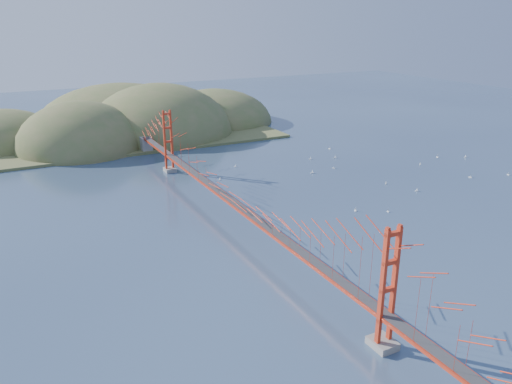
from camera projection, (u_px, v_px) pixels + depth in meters
name	position (u px, v px, depth m)	size (l,w,h in m)	color
ground	(238.00, 227.00, 69.49)	(320.00, 320.00, 0.00)	#304460
bridge	(237.00, 179.00, 67.32)	(2.20, 94.40, 12.00)	gray
far_headlands	(131.00, 131.00, 127.84)	(84.00, 58.00, 25.00)	olive
sailboat_0	(388.00, 211.00, 74.98)	(0.44, 0.50, 0.57)	white
sailboat_15	(330.00, 148.00, 110.67)	(0.54, 0.63, 0.72)	white
sailboat_12	(235.00, 166.00, 97.44)	(0.52, 0.47, 0.59)	white
sailboat_9	(437.00, 157.00, 104.00)	(0.60, 0.62, 0.70)	white
sailboat_8	(420.00, 164.00, 98.76)	(0.55, 0.55, 0.61)	white
sailboat_1	(334.00, 168.00, 96.39)	(0.67, 0.67, 0.71)	white
sailboat_4	(386.00, 183.00, 87.42)	(0.57, 0.57, 0.61)	white
sailboat_11	(465.00, 157.00, 103.88)	(0.58, 0.58, 0.64)	white
sailboat_3	(220.00, 179.00, 89.57)	(0.65, 0.65, 0.68)	white
sailboat_5	(470.00, 177.00, 91.02)	(0.57, 0.64, 0.73)	white
sailboat_16	(312.00, 172.00, 93.49)	(0.66, 0.64, 0.74)	white
sailboat_7	(310.00, 159.00, 102.56)	(0.57, 0.57, 0.64)	white
sailboat_17	(335.00, 157.00, 103.51)	(0.62, 0.62, 0.69)	white
sailboat_14	(355.00, 210.00, 75.27)	(0.63, 0.63, 0.71)	white
sailboat_2	(417.00, 190.00, 83.84)	(0.58, 0.58, 0.63)	white
sailboat_extra_0	(508.00, 174.00, 92.50)	(0.49, 0.56, 0.64)	white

